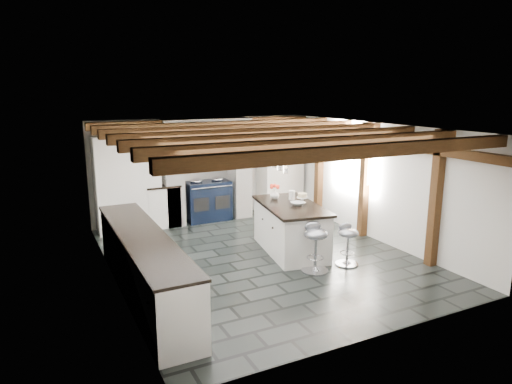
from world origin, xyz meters
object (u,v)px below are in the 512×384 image
bar_stool_near (348,239)px  kitchen_island (290,227)px  bar_stool_far (315,242)px  range_cooker (207,200)px

bar_stool_near → kitchen_island: bearing=128.8°
bar_stool_near → bar_stool_far: bearing=-168.9°
kitchen_island → bar_stool_far: (-0.12, -1.00, 0.05)m
range_cooker → bar_stool_far: bearing=-82.2°
range_cooker → kitchen_island: size_ratio=0.52×
range_cooker → bar_stool_near: 3.81m
range_cooker → kitchen_island: kitchen_island is taller
bar_stool_near → range_cooker: bearing=118.1°
range_cooker → bar_stool_far: 3.67m
kitchen_island → bar_stool_near: kitchen_island is taller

